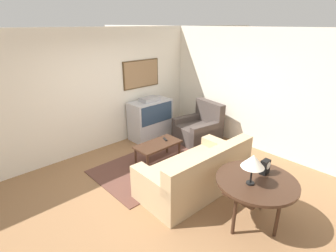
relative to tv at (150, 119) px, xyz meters
The scene contains 12 objects.
ground_plane 2.21m from the tv, 124.44° to the right, with size 12.00×12.00×0.00m, color #8E6642.
wall_back 1.51m from the tv, 163.40° to the left, with size 12.00×0.10×2.70m.
wall_right 2.42m from the tv, 51.39° to the right, with size 0.06×12.00×2.70m.
area_rug 1.53m from the tv, 123.61° to the right, with size 2.56×1.56×0.01m.
tv is the anchor object (origin of this frame).
couch 2.49m from the tv, 110.99° to the right, with size 2.01×1.06×0.88m.
armchair 1.25m from the tv, 53.83° to the right, with size 1.07×1.02×0.97m.
coffee_table 1.38m from the tv, 123.10° to the right, with size 0.97×0.49×0.45m.
console_table 3.57m from the tv, 104.81° to the right, with size 1.13×1.13×0.73m.
table_lamp 3.63m from the tv, 107.23° to the right, with size 0.31×0.31×0.44m.
mantel_clock 3.51m from the tv, 101.23° to the right, with size 0.14×0.10×0.22m.
remote 1.23m from the tv, 114.75° to the right, with size 0.10×0.16×0.02m.
Camera 1 is at (-2.73, -3.10, 2.77)m, focal length 28.00 mm.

